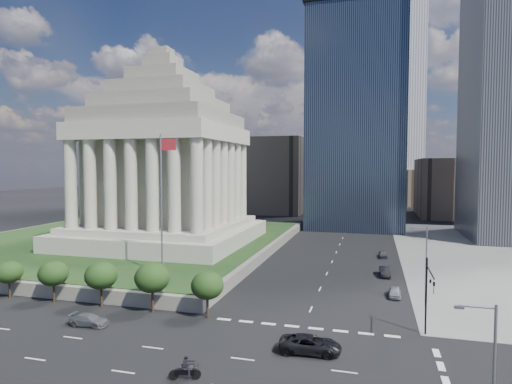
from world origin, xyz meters
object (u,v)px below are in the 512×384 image
(street_lamp_south, at_px, (490,384))
(suv_grey, at_px, (89,320))
(pickup_truck, at_px, (310,344))
(parked_sedan_near, at_px, (395,292))
(parked_sedan_far, at_px, (383,254))
(motorcycle_trail, at_px, (185,368))
(street_lamp_north, at_px, (425,261))
(traffic_signal_ne, at_px, (429,289))
(parked_sedan_mid, at_px, (385,272))
(flagpole, at_px, (162,196))
(war_memorial, at_px, (164,146))

(street_lamp_south, xyz_separation_m, suv_grey, (-35.85, 14.27, -5.03))
(pickup_truck, bearing_deg, street_lamp_south, -143.75)
(suv_grey, bearing_deg, parked_sedan_near, -59.86)
(parked_sedan_far, bearing_deg, motorcycle_trail, -111.29)
(street_lamp_north, bearing_deg, suv_grey, -154.98)
(parked_sedan_near, bearing_deg, traffic_signal_ne, -78.09)
(street_lamp_south, xyz_separation_m, pickup_truck, (-11.65, 13.94, -4.86))
(parked_sedan_mid, bearing_deg, street_lamp_north, -76.83)
(flagpole, distance_m, street_lamp_north, 35.95)
(street_lamp_north, distance_m, suv_grey, 39.88)
(pickup_truck, height_order, suv_grey, pickup_truck)
(war_memorial, height_order, motorcycle_trail, war_memorial)
(parked_sedan_near, height_order, parked_sedan_far, parked_sedan_near)
(flagpole, bearing_deg, pickup_truck, -34.35)
(street_lamp_south, relative_size, motorcycle_trail, 3.78)
(flagpole, distance_m, parked_sedan_mid, 36.40)
(flagpole, height_order, suv_grey, flagpole)
(parked_sedan_near, relative_size, parked_sedan_far, 1.05)
(pickup_truck, distance_m, parked_sedan_near, 21.70)
(war_memorial, xyz_separation_m, parked_sedan_mid, (43.00, -9.14, -20.69))
(flagpole, relative_size, parked_sedan_far, 5.52)
(flagpole, bearing_deg, war_memorial, 116.89)
(street_lamp_south, distance_m, motorcycle_trail, 22.15)
(traffic_signal_ne, xyz_separation_m, parked_sedan_near, (-2.47, 14.26, -4.60))
(war_memorial, bearing_deg, parked_sedan_mid, -12.00)
(street_lamp_south, height_order, motorcycle_trail, street_lamp_south)
(pickup_truck, relative_size, suv_grey, 1.31)
(flagpole, height_order, street_lamp_north, flagpole)
(suv_grey, distance_m, parked_sedan_mid, 43.92)
(traffic_signal_ne, height_order, suv_grey, traffic_signal_ne)
(parked_sedan_near, bearing_deg, parked_sedan_far, 94.44)
(flagpole, xyz_separation_m, pickup_truck, (23.51, -16.06, -12.31))
(pickup_truck, distance_m, suv_grey, 24.20)
(pickup_truck, bearing_deg, street_lamp_north, -37.97)
(traffic_signal_ne, relative_size, street_lamp_north, 0.80)
(street_lamp_south, relative_size, suv_grey, 2.28)
(parked_sedan_near, distance_m, motorcycle_trail, 32.78)
(street_lamp_south, bearing_deg, parked_sedan_mid, 95.51)
(traffic_signal_ne, height_order, street_lamp_north, street_lamp_north)
(war_memorial, bearing_deg, street_lamp_south, -48.77)
(suv_grey, height_order, parked_sedan_mid, parked_sedan_mid)
(street_lamp_south, relative_size, parked_sedan_mid, 2.33)
(suv_grey, height_order, motorcycle_trail, motorcycle_trail)
(flagpole, distance_m, pickup_truck, 31.02)
(parked_sedan_mid, height_order, parked_sedan_far, parked_sedan_mid)
(war_memorial, xyz_separation_m, flagpole, (12.17, -24.00, -8.29))
(flagpole, xyz_separation_m, street_lamp_north, (35.16, 1.00, -7.45))
(motorcycle_trail, bearing_deg, suv_grey, 133.08)
(suv_grey, xyz_separation_m, motorcycle_trail, (15.11, -8.06, 0.35))
(parked_sedan_near, bearing_deg, suv_grey, -146.74)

